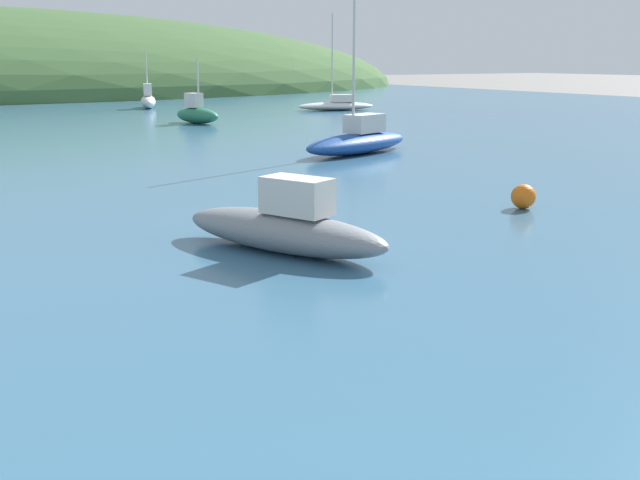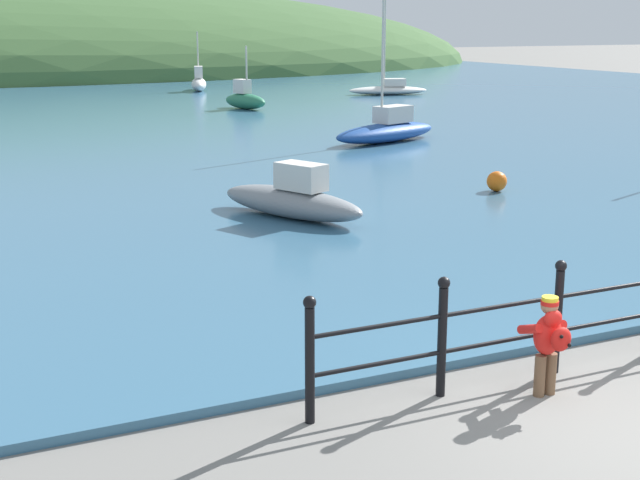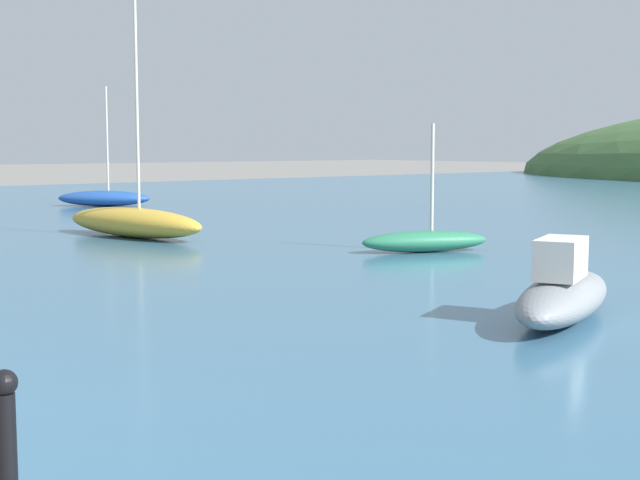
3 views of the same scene
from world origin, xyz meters
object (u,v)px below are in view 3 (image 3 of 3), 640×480
boat_blue_hull (133,222)px  boat_green_fishing (104,198)px  boat_nearest_quay (425,240)px  boat_white_sailboat (563,293)px

boat_blue_hull → boat_green_fishing: bearing=157.2°
boat_nearest_quay → boat_blue_hull: bearing=-154.3°
boat_green_fishing → boat_nearest_quay: (16.57, -1.26, -0.06)m
boat_green_fishing → boat_white_sailboat: bearing=-12.7°
boat_green_fishing → boat_blue_hull: (10.24, -4.31, 0.07)m
boat_green_fishing → boat_blue_hull: size_ratio=0.72×
boat_white_sailboat → boat_blue_hull: (-12.19, 0.74, 0.03)m
boat_blue_hull → boat_nearest_quay: 7.03m
boat_white_sailboat → boat_blue_hull: bearing=176.5°
boat_white_sailboat → boat_green_fishing: bearing=167.3°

